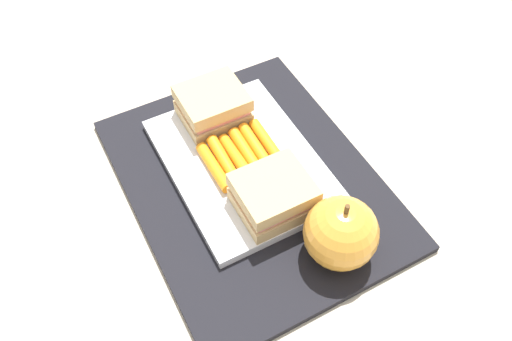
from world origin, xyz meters
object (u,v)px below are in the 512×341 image
object	(u,v)px
sandwich_half_left	(213,106)
carrot_sticks_bundle	(241,155)
food_tray	(242,162)
apple	(341,233)
sandwich_half_right	(273,195)

from	to	relation	value
sandwich_half_left	carrot_sticks_bundle	bearing A→B (deg)	0.16
carrot_sticks_bundle	food_tray	bearing A→B (deg)	-37.20
sandwich_half_left	apple	xyz separation A→B (m)	(0.23, 0.04, 0.01)
apple	sandwich_half_right	bearing A→B (deg)	-155.07
apple	food_tray	bearing A→B (deg)	-166.94
food_tray	carrot_sticks_bundle	distance (m)	0.01
sandwich_half_left	apple	bearing A→B (deg)	8.79
sandwich_half_right	carrot_sticks_bundle	world-z (taller)	sandwich_half_right
sandwich_half_left	apple	distance (m)	0.24
food_tray	sandwich_half_left	world-z (taller)	sandwich_half_left
sandwich_half_right	apple	world-z (taller)	apple
sandwich_half_left	carrot_sticks_bundle	world-z (taller)	sandwich_half_left
food_tray	sandwich_half_left	xyz separation A→B (m)	(-0.08, 0.00, 0.03)
sandwich_half_left	apple	world-z (taller)	apple
food_tray	carrot_sticks_bundle	world-z (taller)	carrot_sticks_bundle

